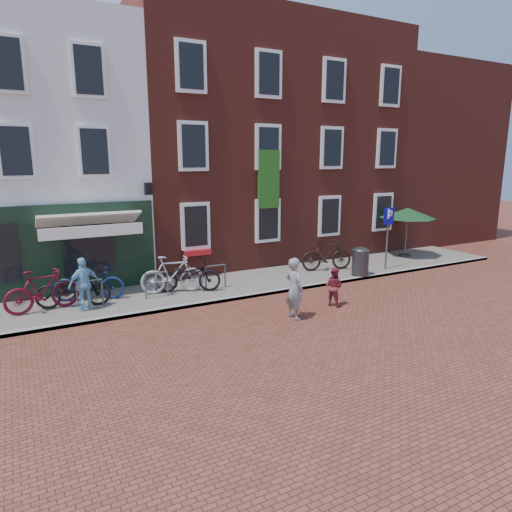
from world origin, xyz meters
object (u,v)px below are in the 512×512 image
bicycle_2 (89,283)px  bicycle_4 (188,275)px  cafe_person (84,284)px  boy (334,287)px  parasol (408,211)px  woman (294,288)px  parking_sign (388,228)px  bicycle_0 (73,289)px  bicycle_3 (172,274)px  litter_bin (360,260)px  bicycle_5 (327,255)px  bicycle_1 (42,290)px

bicycle_2 → bicycle_4: size_ratio=1.00×
cafe_person → boy: bearing=139.4°
parasol → woman: parasol is taller
cafe_person → bicycle_2: 0.99m
parasol → bicycle_2: (-13.41, -0.02, -1.46)m
parking_sign → boy: size_ratio=2.03×
parking_sign → bicycle_0: size_ratio=1.15×
boy → bicycle_3: 5.17m
parking_sign → litter_bin: bearing=-170.2°
bicycle_2 → bicycle_3: size_ratio=1.03×
boy → cafe_person: size_ratio=0.77×
cafe_person → bicycle_5: (9.00, 0.52, -0.16)m
parking_sign → parasol: 2.86m
litter_bin → bicycle_4: (-6.38, 1.04, -0.04)m
woman → bicycle_0: bearing=47.5°
litter_bin → parasol: parasol is taller
bicycle_0 → bicycle_2: 0.70m
bicycle_1 → bicycle_2: bicycle_1 is taller
litter_bin → boy: litter_bin is taller
parking_sign → bicycle_2: 11.07m
boy → bicycle_1: (-7.83, 3.30, 0.12)m
bicycle_5 → parking_sign: bearing=-99.1°
litter_bin → bicycle_5: size_ratio=0.56×
parasol → cafe_person: 13.75m
litter_bin → bicycle_3: bicycle_3 is taller
parking_sign → bicycle_1: bearing=175.8°
litter_bin → parasol: bearing=22.3°
cafe_person → bicycle_0: 0.57m
parasol → bicycle_1: (-14.74, -0.48, -1.40)m
boy → bicycle_0: bicycle_0 is taller
bicycle_2 → bicycle_5: 8.76m
boy → bicycle_4: bicycle_4 is taller
boy → bicycle_4: (-3.50, 3.17, 0.06)m
bicycle_0 → parking_sign: bearing=-80.9°
bicycle_3 → bicycle_4: size_ratio=0.97×
bicycle_3 → boy: bearing=-118.1°
parasol → bicycle_5: (-4.67, -0.43, -1.40)m
parasol → bicycle_1: 14.82m
cafe_person → bicycle_4: 3.28m
woman → bicycle_4: (-1.82, 3.57, -0.22)m
litter_bin → bicycle_4: 6.47m
cafe_person → bicycle_2: bearing=-122.9°
bicycle_0 → bicycle_3: 3.03m
parking_sign → bicycle_2: parking_sign is taller
woman → bicycle_4: bearing=19.1°
bicycle_1 → bicycle_5: size_ratio=1.00×
bicycle_2 → bicycle_4: (3.00, -0.59, 0.00)m
boy → bicycle_5: 4.03m
litter_bin → bicycle_4: litter_bin is taller
bicycle_0 → bicycle_1: (-0.81, 0.02, 0.06)m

